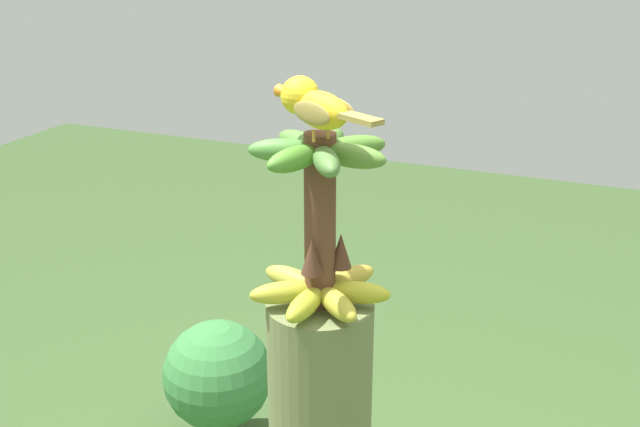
{
  "coord_description": "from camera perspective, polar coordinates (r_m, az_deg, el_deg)",
  "views": [
    {
      "loc": [
        -1.07,
        -0.45,
        1.6
      ],
      "look_at": [
        0.0,
        0.0,
        1.16
      ],
      "focal_mm": 43.21,
      "sensor_mm": 36.0,
      "label": 1
    }
  ],
  "objects": [
    {
      "name": "tropical_shrub",
      "position": [
        2.49,
        -7.58,
        -11.75
      ],
      "size": [
        0.34,
        0.34,
        0.44
      ],
      "color": "brown",
      "rests_on": "ground"
    },
    {
      "name": "perched_bird",
      "position": [
        1.16,
        -0.5,
        8.08
      ],
      "size": [
        0.12,
        0.21,
        0.09
      ],
      "color": "#C68933",
      "rests_on": "banana_bunch"
    },
    {
      "name": "banana_bunch",
      "position": [
        1.25,
        0.02,
        -0.75
      ],
      "size": [
        0.24,
        0.24,
        0.3
      ],
      "color": "brown",
      "rests_on": "banana_tree"
    }
  ]
}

